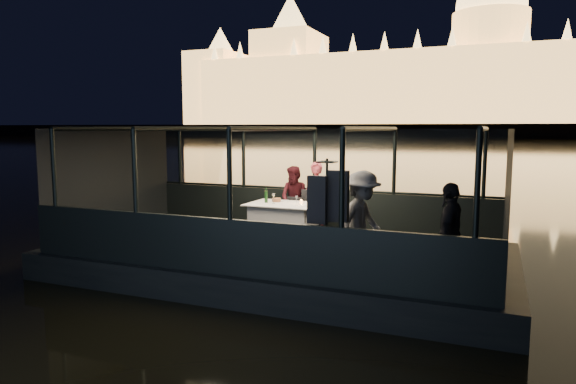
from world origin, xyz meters
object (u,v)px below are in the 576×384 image
at_px(person_woman_coral, 316,200).
at_px(passenger_dark, 450,228).
at_px(chair_port_right, 308,215).
at_px(chair_port_left, 292,215).
at_px(wine_bottle, 266,195).
at_px(dining_table_central, 283,222).
at_px(coat_stand, 326,222).
at_px(passenger_stripe, 362,221).
at_px(person_man_maroon, 295,198).

relative_size(person_woman_coral, passenger_dark, 1.04).
bearing_deg(chair_port_right, chair_port_left, -162.68).
bearing_deg(wine_bottle, chair_port_right, 41.56).
xyz_separation_m(dining_table_central, person_woman_coral, (0.42, 0.88, 0.36)).
height_order(chair_port_right, wine_bottle, wine_bottle).
height_order(coat_stand, person_woman_coral, coat_stand).
bearing_deg(wine_bottle, passenger_stripe, -36.25).
relative_size(chair_port_left, passenger_stripe, 0.49).
xyz_separation_m(chair_port_left, person_man_maroon, (-0.11, 0.46, 0.30)).
bearing_deg(passenger_stripe, person_woman_coral, 47.97).
xyz_separation_m(passenger_stripe, wine_bottle, (-2.49, 1.83, 0.06)).
relative_size(chair_port_left, chair_port_right, 0.84).
bearing_deg(dining_table_central, person_woman_coral, 64.58).
xyz_separation_m(coat_stand, wine_bottle, (-2.07, 2.34, 0.02)).
bearing_deg(passenger_dark, person_woman_coral, -125.02).
relative_size(chair_port_right, person_woman_coral, 0.61).
height_order(coat_stand, person_man_maroon, coat_stand).
height_order(dining_table_central, coat_stand, coat_stand).
relative_size(person_woman_coral, passenger_stripe, 0.96).
bearing_deg(person_man_maroon, wine_bottle, -100.59).
bearing_deg(wine_bottle, chair_port_left, 49.29).
height_order(chair_port_left, person_woman_coral, person_woman_coral).
xyz_separation_m(dining_table_central, passenger_stripe, (2.10, -1.83, 0.47)).
height_order(person_man_maroon, passenger_stripe, passenger_stripe).
relative_size(dining_table_central, passenger_stripe, 0.88).
distance_m(chair_port_right, person_man_maroon, 0.60).
relative_size(coat_stand, person_man_maroon, 1.27).
height_order(passenger_dark, wine_bottle, passenger_dark).
bearing_deg(chair_port_left, passenger_stripe, -36.71).
bearing_deg(person_woman_coral, chair_port_right, -111.63).
bearing_deg(passenger_dark, passenger_stripe, -85.58).
xyz_separation_m(person_man_maroon, passenger_stripe, (2.21, -2.75, 0.10)).
bearing_deg(chair_port_right, person_man_maroon, 134.70).
bearing_deg(person_man_maroon, coat_stand, -54.73).
height_order(person_woman_coral, passenger_dark, passenger_dark).
bearing_deg(person_man_maroon, passenger_dark, -31.95).
bearing_deg(wine_bottle, person_man_maroon, 72.87).
bearing_deg(wine_bottle, person_woman_coral, 47.76).
height_order(person_woman_coral, person_man_maroon, person_woman_coral).
height_order(person_woman_coral, wine_bottle, person_woman_coral).
height_order(chair_port_right, person_man_maroon, person_man_maroon).
xyz_separation_m(person_man_maroon, passenger_dark, (3.55, -2.83, 0.10)).
bearing_deg(chair_port_left, dining_table_central, -80.30).
xyz_separation_m(chair_port_left, passenger_stripe, (2.10, -2.29, 0.40)).
xyz_separation_m(person_woman_coral, passenger_dark, (3.03, -2.79, 0.10)).
distance_m(coat_stand, person_man_maroon, 3.72).
relative_size(chair_port_right, passenger_stripe, 0.58).
height_order(chair_port_right, passenger_dark, passenger_dark).
height_order(coat_stand, passenger_dark, coat_stand).
bearing_deg(person_woman_coral, person_man_maroon, 174.07).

